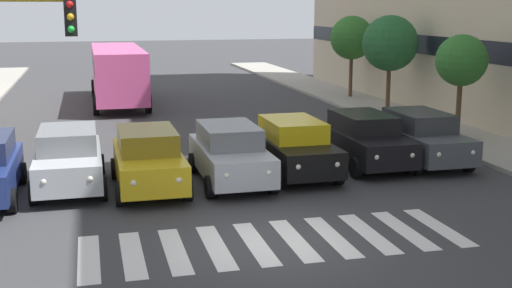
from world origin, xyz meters
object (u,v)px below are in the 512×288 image
at_px(car_0, 420,137).
at_px(street_tree_2, 390,43).
at_px(car_2, 294,147).
at_px(bus_behind_traffic, 118,69).
at_px(car_4, 148,159).
at_px(street_tree_1, 461,61).
at_px(car_5, 69,158).
at_px(car_3, 230,153).
at_px(street_tree_3, 352,38).
at_px(car_1, 364,139).

distance_m(car_0, street_tree_2, 10.40).
height_order(car_2, bus_behind_traffic, bus_behind_traffic).
bearing_deg(car_4, street_tree_1, -161.44).
height_order(car_2, car_5, same).
height_order(car_5, bus_behind_traffic, bus_behind_traffic).
xyz_separation_m(car_5, bus_behind_traffic, (-2.20, -16.89, 0.97)).
bearing_deg(car_3, car_0, -172.35).
distance_m(car_4, street_tree_2, 16.51).
distance_m(car_2, car_5, 6.75).
relative_size(car_3, bus_behind_traffic, 0.42).
xyz_separation_m(car_3, street_tree_3, (-10.41, -16.04, 2.54)).
relative_size(bus_behind_traffic, street_tree_1, 2.65).
bearing_deg(street_tree_2, car_1, 60.56).
bearing_deg(car_1, car_5, 2.90).
height_order(car_3, car_4, same).
distance_m(car_1, car_4, 7.23).
height_order(car_0, car_2, same).
distance_m(street_tree_1, street_tree_2, 6.38).
bearing_deg(car_4, street_tree_2, -139.76).
bearing_deg(car_4, car_5, -16.63).
distance_m(street_tree_2, street_tree_3, 5.64).
relative_size(street_tree_2, street_tree_3, 1.02).
xyz_separation_m(car_3, car_5, (4.63, -0.54, 0.00)).
bearing_deg(street_tree_2, street_tree_3, -93.84).
bearing_deg(street_tree_3, car_1, 69.28).
xyz_separation_m(car_4, bus_behind_traffic, (-0.00, -17.54, 0.97)).
height_order(car_0, street_tree_2, street_tree_2).
distance_m(car_5, street_tree_3, 21.74).
distance_m(car_1, car_5, 9.36).
bearing_deg(car_2, car_0, -174.54).
height_order(bus_behind_traffic, street_tree_1, street_tree_1).
height_order(car_4, street_tree_3, street_tree_3).
xyz_separation_m(car_0, street_tree_3, (-3.72, -15.14, 2.54)).
relative_size(car_2, car_4, 1.00).
xyz_separation_m(car_1, street_tree_1, (-5.26, -3.03, 2.22)).
relative_size(car_5, street_tree_1, 1.12).
xyz_separation_m(car_1, car_5, (9.35, 0.47, 0.00)).
xyz_separation_m(car_2, street_tree_2, (-7.91, -9.96, 2.54)).
xyz_separation_m(bus_behind_traffic, street_tree_2, (-12.45, 7.01, 1.57)).
xyz_separation_m(car_1, car_2, (2.60, 0.55, 0.00)).
xyz_separation_m(car_0, car_5, (11.31, 0.36, 0.00)).
bearing_deg(car_0, car_5, 1.82).
xyz_separation_m(car_0, car_3, (6.69, 0.90, 0.00)).
bearing_deg(car_2, bus_behind_traffic, -75.00).
height_order(car_1, car_3, same).
xyz_separation_m(car_1, car_4, (7.14, 1.13, 0.00)).
height_order(car_4, street_tree_2, street_tree_2).
relative_size(car_2, bus_behind_traffic, 0.42).
bearing_deg(street_tree_2, street_tree_1, 89.58).
relative_size(car_4, bus_behind_traffic, 0.42).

